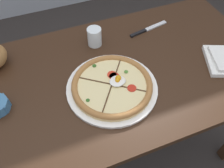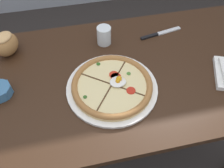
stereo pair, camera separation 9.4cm
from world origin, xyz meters
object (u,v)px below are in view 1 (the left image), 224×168
at_px(dining_table, 111,89).
at_px(water_glass, 94,38).
at_px(pizza, 112,86).
at_px(knife_main, 148,29).

bearing_deg(dining_table, water_glass, 91.06).
height_order(dining_table, pizza, pizza).
relative_size(dining_table, knife_main, 6.52).
height_order(pizza, knife_main, pizza).
xyz_separation_m(dining_table, knife_main, (0.29, 0.21, 0.11)).
bearing_deg(dining_table, pizza, -106.67).
distance_m(dining_table, water_glass, 0.25).
height_order(dining_table, water_glass, water_glass).
bearing_deg(water_glass, knife_main, 0.81).
relative_size(dining_table, pizza, 3.90).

